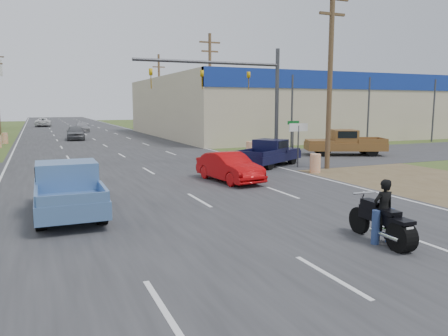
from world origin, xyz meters
name	(u,v)px	position (x,y,z in m)	size (l,w,h in m)	color
ground	(330,277)	(0.00, 0.00, 0.00)	(200.00, 200.00, 0.00)	#435120
main_road	(94,139)	(0.00, 40.00, 0.01)	(15.00, 180.00, 0.02)	#2D2D30
cross_road	(140,166)	(0.00, 18.00, 0.01)	(120.00, 10.00, 0.02)	#2D2D30
dirt_verge	(386,174)	(11.00, 10.00, 0.01)	(8.00, 18.00, 0.01)	brown
big_box_store	(344,107)	(32.00, 39.93, 3.31)	(50.00, 28.10, 6.60)	#B7A88C
utility_pole_1	(330,72)	(9.50, 13.00, 5.32)	(2.00, 0.28, 10.00)	#4C3823
utility_pole_2	(210,86)	(9.50, 31.00, 5.32)	(2.00, 0.28, 10.00)	#4C3823
utility_pole_3	(159,91)	(9.50, 49.00, 5.32)	(2.00, 0.28, 10.00)	#4C3823
tree_3	(341,93)	(55.00, 70.00, 6.19)	(8.40, 8.40, 10.40)	#422D19
tree_5	(192,95)	(30.00, 95.00, 5.88)	(7.98, 7.98, 9.88)	#422D19
barrel_0	(315,163)	(8.00, 12.00, 0.50)	(0.56, 0.56, 1.00)	orange
barrel_1	(250,148)	(8.40, 20.50, 0.50)	(0.56, 0.56, 1.00)	orange
barrel_3	(5,138)	(-8.20, 38.00, 0.50)	(0.56, 0.56, 1.00)	orange
lane_sign	(298,134)	(8.20, 14.00, 1.90)	(1.20, 0.08, 2.52)	#3F3F44
street_name_sign	(293,137)	(8.80, 15.50, 1.61)	(0.80, 0.08, 2.61)	#3F3F44
signal_mast	(238,84)	(5.82, 17.00, 4.80)	(9.12, 0.40, 7.00)	#3F3F44
red_convertible	(229,167)	(2.70, 11.27, 0.68)	(1.43, 4.10, 1.35)	#B5080A
motorcycle	(385,224)	(2.59, 1.24, 0.54)	(0.74, 2.41, 1.22)	black
rider	(383,214)	(2.60, 1.31, 0.80)	(0.58, 0.38, 1.59)	black
blue_pickup	(67,188)	(-4.64, 7.79, 0.88)	(2.05, 5.25, 1.74)	black
navy_pickup	(270,153)	(7.10, 15.22, 0.79)	(4.96, 4.01, 1.56)	black
brown_pickup	(343,142)	(14.53, 17.97, 0.92)	(5.88, 4.14, 1.82)	black
distant_car_grey	(75,133)	(-1.79, 40.10, 0.74)	(1.75, 4.34, 1.48)	#5D5E63
distant_car_silver	(82,127)	(0.20, 54.12, 0.63)	(1.76, 4.34, 1.26)	#A1A1A5
distant_car_white	(43,122)	(-4.35, 71.29, 0.71)	(2.36, 5.12, 1.42)	white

